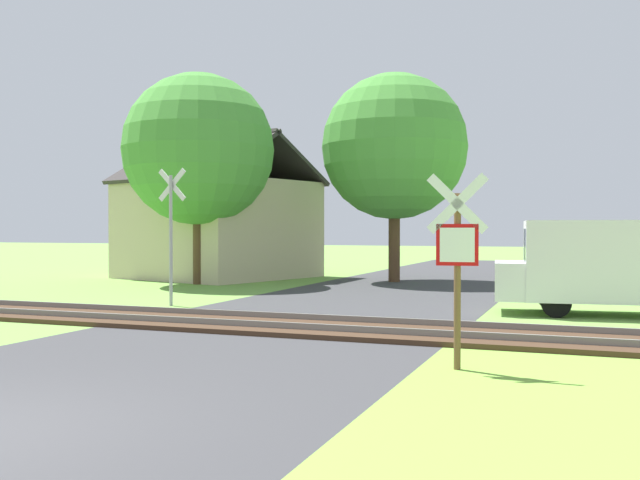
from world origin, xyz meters
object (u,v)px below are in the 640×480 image
mail_truck (609,263)px  crossing_sign_far (171,227)px  tree_center (394,147)px  tree_left (199,150)px  stop_sign_near (457,256)px  house (218,226)px

mail_truck → crossing_sign_far: bearing=93.0°
tree_center → tree_left: (-6.49, -3.65, -0.23)m
stop_sign_near → mail_truck: (2.24, 7.84, -0.40)m
tree_left → crossing_sign_far: bearing=-65.3°
house → mail_truck: size_ratio=1.65×
stop_sign_near → tree_center: 17.64m
tree_left → house: bearing=107.6°
crossing_sign_far → tree_left: (-3.13, 6.80, 2.88)m
tree_left → mail_truck: 15.30m
crossing_sign_far → tree_center: bearing=76.9°
stop_sign_near → mail_truck: size_ratio=0.56×
crossing_sign_far → tree_center: (3.36, 10.45, 3.11)m
stop_sign_near → tree_left: size_ratio=0.36×
stop_sign_near → mail_truck: bearing=-113.1°
house → tree_left: (1.13, -3.56, 2.81)m
house → tree_left: 4.67m
stop_sign_near → house: 20.82m
stop_sign_near → mail_truck: 8.17m
house → tree_center: tree_center is taller
crossing_sign_far → mail_truck: 11.03m
stop_sign_near → crossing_sign_far: bearing=-42.0°
house → mail_truck: bearing=-12.8°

